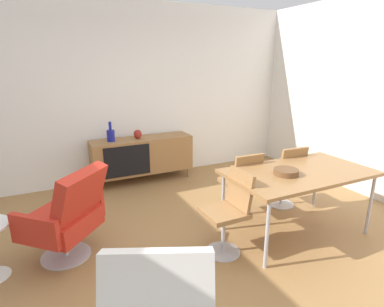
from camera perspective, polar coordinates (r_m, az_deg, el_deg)
ground_plane at (r=3.19m, az=-3.03°, el=-19.65°), size 8.32×8.32×0.00m
wall_back at (r=5.11m, az=-14.86°, el=10.44°), size 6.80×0.12×2.80m
sideboard at (r=5.09m, az=-9.11°, el=-0.27°), size 1.60×0.45×0.72m
vase_cobalt at (r=4.89m, az=-14.66°, el=3.31°), size 0.12×0.12×0.30m
vase_sculptural_dark at (r=4.99m, az=-9.91°, el=3.52°), size 0.13×0.13×0.14m
dining_table at (r=3.61m, az=18.97°, el=-3.65°), size 1.60×0.90×0.74m
wooden_bowl_on_table at (r=3.42m, az=16.84°, el=-3.24°), size 0.26×0.26×0.06m
dining_chair_near_window at (r=3.17m, az=6.81°, el=-10.12°), size 0.43×0.40×0.86m
dining_chair_back_right at (r=4.29m, az=16.83°, el=-3.55°), size 0.43×0.45×0.86m
dining_chair_back_left at (r=3.87m, az=9.12°, el=-5.20°), size 0.41×0.43×0.86m
lounge_chair_red at (r=3.28m, az=-21.92°, el=-10.40°), size 0.91×0.91×0.95m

